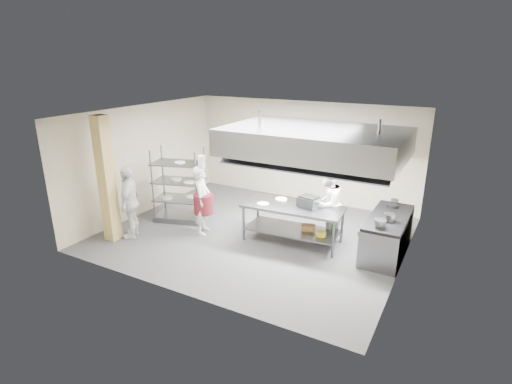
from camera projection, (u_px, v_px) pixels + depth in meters
The scene contains 23 objects.
floor at pixel (255, 234), 10.01m from camera, with size 7.00×7.00×0.00m, color #3A3A3D.
ceiling at pixel (255, 113), 9.05m from camera, with size 7.00×7.00×0.00m, color silver.
wall_back at pixel (303, 152), 12.02m from camera, with size 7.00×7.00×0.00m, color #B7AB91.
wall_left at pixel (145, 159), 11.12m from camera, with size 6.00×6.00×0.00m, color #B7AB91.
wall_right at pixel (409, 200), 7.94m from camera, with size 6.00×6.00×0.00m, color #B7AB91.
column at pixel (107, 180), 9.26m from camera, with size 0.30×0.30×3.00m, color tan.
exhaust_hood at pixel (314, 142), 8.98m from camera, with size 4.00×2.50×0.60m, color slate.
hood_strip_a at pixel (278, 151), 9.49m from camera, with size 1.60×0.12×0.04m, color white.
hood_strip_b at pixel (353, 160), 8.68m from camera, with size 1.60×0.12×0.04m, color white.
wall_shelf at pixel (361, 160), 11.08m from camera, with size 1.50×0.28×0.04m, color slate.
island at pixel (292, 224), 9.47m from camera, with size 2.35×0.98×0.91m, color slate, non-canonical shape.
island_worktop at pixel (293, 207), 9.33m from camera, with size 2.35×0.98×0.06m, color slate.
island_undershelf at pixel (292, 230), 9.52m from camera, with size 2.16×0.88×0.04m, color slate.
pass_rack at pixel (179, 185), 10.59m from camera, with size 1.31×0.76×1.97m, color slate, non-canonical shape.
cooking_range at pixel (387, 236), 8.90m from camera, with size 0.80×2.00×0.84m, color gray.
range_top at pixel (389, 217), 8.75m from camera, with size 0.78×1.96×0.06m, color black.
chef_head at pixel (202, 200), 9.81m from camera, with size 0.63×0.41×1.73m, color silver.
chef_line at pixel (327, 204), 9.48m from camera, with size 0.87×0.68×1.79m, color silver.
chef_plating at pixel (130, 202), 9.62m from camera, with size 1.04×0.43×1.77m, color white.
griddle at pixel (309, 202), 9.24m from camera, with size 0.46×0.36×0.23m, color slate.
wicker_basket at pixel (308, 228), 9.41m from camera, with size 0.31×0.21×0.14m, color brown.
stockpot at pixel (389, 217), 8.46m from camera, with size 0.24×0.24×0.16m, color gray.
plate_stack at pixel (180, 198), 10.70m from camera, with size 0.28×0.28×0.05m, color silver.
Camera 1 is at (4.39, -8.02, 4.21)m, focal length 28.00 mm.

